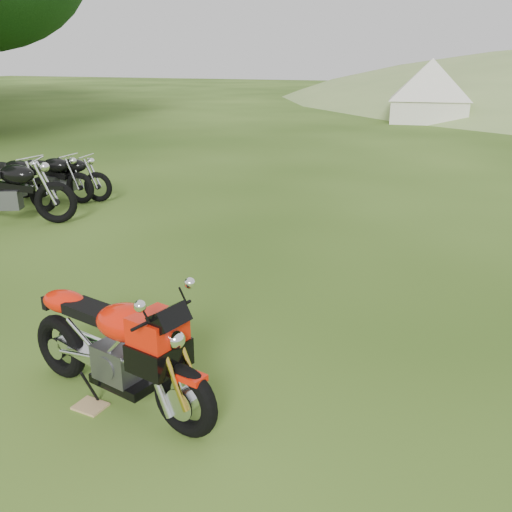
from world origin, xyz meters
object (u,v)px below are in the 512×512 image
at_px(sport_motorcycle, 115,339).
at_px(tent_left, 430,89).
at_px(vintage_moto_a, 50,176).
at_px(vintage_moto_b, 13,180).
at_px(vintage_moto_c, 6,190).
at_px(plywood_board, 90,406).
at_px(vintage_moto_d, 67,176).

bearing_deg(sport_motorcycle, tent_left, 103.23).
bearing_deg(tent_left, vintage_moto_a, -113.65).
height_order(sport_motorcycle, vintage_moto_b, sport_motorcycle).
bearing_deg(vintage_moto_c, vintage_moto_a, 81.98).
xyz_separation_m(plywood_board, vintage_moto_c, (-4.29, 3.68, 0.54)).
bearing_deg(vintage_moto_d, tent_left, 65.87).
relative_size(vintage_moto_c, tent_left, 0.72).
bearing_deg(vintage_moto_a, tent_left, 70.70).
bearing_deg(vintage_moto_c, vintage_moto_d, 72.14).
distance_m(plywood_board, tent_left, 21.64).
relative_size(vintage_moto_c, vintage_moto_d, 1.22).
distance_m(vintage_moto_c, tent_left, 18.52).
bearing_deg(sport_motorcycle, vintage_moto_c, 155.16).
bearing_deg(tent_left, sport_motorcycle, -97.04).
bearing_deg(vintage_moto_b, vintage_moto_d, 64.62).
bearing_deg(tent_left, vintage_moto_b, -113.76).
relative_size(sport_motorcycle, vintage_moto_d, 1.05).
bearing_deg(vintage_moto_a, plywood_board, -49.95).
xyz_separation_m(sport_motorcycle, vintage_moto_d, (-4.64, 5.17, -0.09)).
height_order(vintage_moto_a, vintage_moto_c, vintage_moto_c).
bearing_deg(tent_left, vintage_moto_c, -111.06).
bearing_deg(vintage_moto_c, vintage_moto_b, 104.32).
height_order(vintage_moto_b, tent_left, tent_left).
bearing_deg(vintage_moto_b, tent_left, 78.36).
bearing_deg(vintage_moto_b, plywood_board, -36.96).
height_order(vintage_moto_d, tent_left, tent_left).
distance_m(sport_motorcycle, vintage_moto_d, 6.95).
xyz_separation_m(sport_motorcycle, vintage_moto_c, (-4.46, 3.53, 0.01)).
height_order(plywood_board, vintage_moto_a, vintage_moto_a).
distance_m(vintage_moto_a, vintage_moto_c, 1.54).
xyz_separation_m(plywood_board, vintage_moto_a, (-4.72, 5.16, 0.45)).
relative_size(plywood_board, vintage_moto_b, 0.12).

